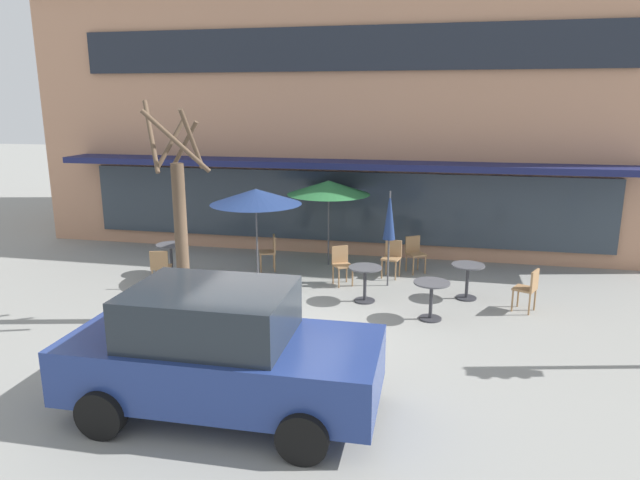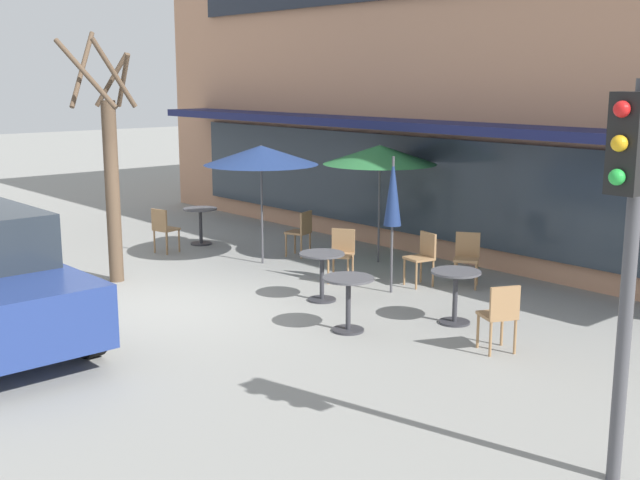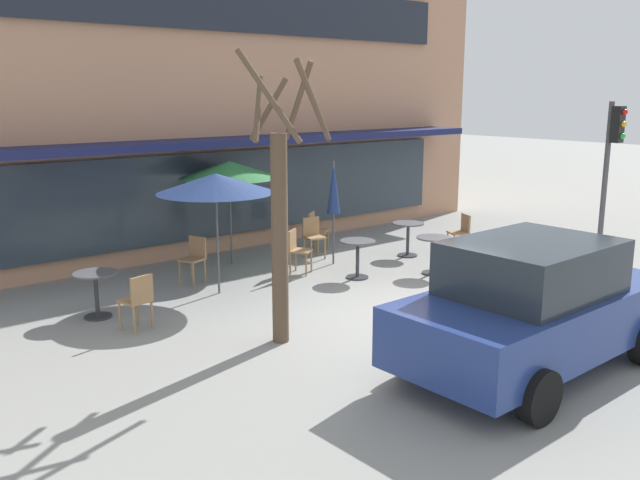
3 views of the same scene
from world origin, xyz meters
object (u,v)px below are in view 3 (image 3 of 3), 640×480
object	(u,v)px
patio_umbrella_cream_folded	(334,188)
cafe_chair_3	(313,234)
cafe_chair_2	(316,228)
traffic_light_pole	(612,152)
parked_sedan	(534,306)
street_tree	(280,216)
patio_umbrella_corner_open	(216,183)
cafe_table_streetside	(96,287)
patio_umbrella_green_folded	(229,170)
cafe_table_by_tree	(408,233)
cafe_table_mid_patio	(358,253)
cafe_chair_4	(297,248)
cafe_chair_1	(194,256)
cafe_chair_5	(461,230)
cafe_chair_0	(138,298)
cafe_table_near_wall	(434,249)

from	to	relation	value
patio_umbrella_cream_folded	cafe_chair_3	bearing A→B (deg)	87.98
cafe_chair_2	traffic_light_pole	xyz separation A→B (m)	(5.01, -4.35, 1.77)
parked_sedan	traffic_light_pole	bearing A→B (deg)	21.33
patio_umbrella_cream_folded	street_tree	xyz separation A→B (m)	(-3.60, -3.00, 0.25)
patio_umbrella_cream_folded	patio_umbrella_corner_open	world-z (taller)	same
cafe_table_streetside	patio_umbrella_green_folded	xyz separation A→B (m)	(3.60, 1.61, 1.51)
cafe_table_by_tree	street_tree	world-z (taller)	street_tree
cafe_table_mid_patio	street_tree	world-z (taller)	street_tree
patio_umbrella_corner_open	street_tree	bearing A→B (deg)	-102.07
cafe_chair_4	street_tree	xyz separation A→B (m)	(-2.54, -2.90, 1.35)
patio_umbrella_cream_folded	cafe_chair_3	world-z (taller)	patio_umbrella_cream_folded
patio_umbrella_green_folded	patio_umbrella_cream_folded	world-z (taller)	same
cafe_chair_1	cafe_chair_5	distance (m)	6.15
cafe_chair_2	cafe_chair_3	xyz separation A→B (m)	(-0.51, -0.52, 0.00)
cafe_table_by_tree	cafe_chair_0	bearing A→B (deg)	-174.04
patio_umbrella_corner_open	cafe_chair_3	distance (m)	3.55
patio_umbrella_corner_open	cafe_chair_1	distance (m)	1.76
cafe_table_streetside	patio_umbrella_cream_folded	size ratio (longest dim) A/B	0.35
patio_umbrella_corner_open	parked_sedan	size ratio (longest dim) A/B	0.52
cafe_chair_5	parked_sedan	size ratio (longest dim) A/B	0.21
cafe_table_near_wall	cafe_chair_5	xyz separation A→B (m)	(1.90, 0.82, 0.01)
traffic_light_pole	cafe_chair_0	bearing A→B (deg)	169.92
cafe_table_streetside	cafe_chair_5	world-z (taller)	cafe_chair_5
cafe_table_by_tree	cafe_chair_4	distance (m)	2.84
street_tree	cafe_chair_0	bearing A→B (deg)	128.62
cafe_chair_4	cafe_chair_5	bearing A→B (deg)	-13.76
cafe_chair_4	cafe_chair_3	bearing A→B (deg)	37.26
cafe_table_near_wall	patio_umbrella_green_folded	xyz separation A→B (m)	(-2.69, 3.30, 1.51)
cafe_table_streetside	cafe_table_mid_patio	size ratio (longest dim) A/B	1.00
cafe_table_streetside	cafe_chair_1	distance (m)	2.42
cafe_table_by_tree	cafe_chair_4	size ratio (longest dim) A/B	0.85
cafe_chair_2	street_tree	xyz separation A→B (m)	(-4.14, -4.25, 1.35)
cafe_table_streetside	patio_umbrella_cream_folded	bearing A→B (deg)	2.32
patio_umbrella_corner_open	cafe_chair_1	size ratio (longest dim) A/B	2.47
cafe_chair_1	cafe_chair_5	world-z (taller)	same
cafe_table_near_wall	parked_sedan	size ratio (longest dim) A/B	0.18
parked_sedan	cafe_chair_2	bearing A→B (deg)	72.79
cafe_chair_0	cafe_chair_4	world-z (taller)	same
cafe_chair_3	traffic_light_pole	xyz separation A→B (m)	(5.52, -3.83, 1.77)
cafe_table_by_tree	patio_umbrella_corner_open	bearing A→B (deg)	177.34
cafe_table_streetside	street_tree	bearing A→B (deg)	-59.19
traffic_light_pole	cafe_chair_1	bearing A→B (deg)	156.42
patio_umbrella_corner_open	cafe_chair_5	xyz separation A→B (m)	(5.94, -0.78, -1.50)
cafe_chair_1	cafe_chair_4	xyz separation A→B (m)	(1.94, -0.73, 0.00)
patio_umbrella_cream_folded	cafe_chair_5	bearing A→B (deg)	-20.38
traffic_light_pole	cafe_chair_4	bearing A→B (deg)	155.55
patio_umbrella_green_folded	cafe_chair_4	distance (m)	2.21
patio_umbrella_cream_folded	cafe_chair_4	xyz separation A→B (m)	(-1.06, -0.11, -1.10)
cafe_chair_3	traffic_light_pole	size ratio (longest dim) A/B	0.26
patio_umbrella_cream_folded	cafe_chair_0	xyz separation A→B (m)	(-5.02, -1.23, -1.10)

